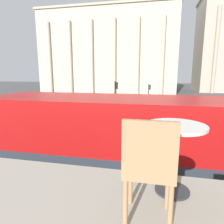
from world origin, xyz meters
TOP-DOWN VIEW (x-y plane):
  - double_decker_bus at (1.09, 3.65)m, footprint 11.20×2.66m
  - cafe_dining_table at (0.93, -0.35)m, footprint 0.60×0.60m
  - cafe_chair_0 at (0.69, -0.88)m, footprint 0.40×0.40m
  - plaza_building_left at (-11.56, 51.70)m, footprint 34.71×15.17m
  - traffic_light_near at (1.44, 10.92)m, footprint 0.42×0.24m
  - traffic_light_mid at (-3.29, 18.14)m, footprint 0.42×0.24m
  - traffic_light_far at (-0.10, 27.06)m, footprint 0.42×0.24m
  - pedestrian_black at (-2.40, 16.53)m, footprint 0.32×0.32m
  - pedestrian_blue at (-8.38, 30.61)m, footprint 0.32×0.32m
  - pedestrian_olive at (-3.80, 26.54)m, footprint 0.32×0.32m

SIDE VIEW (x-z plane):
  - pedestrian_black at x=-2.40m, z-range 0.12..1.77m
  - pedestrian_olive at x=-3.80m, z-range 0.13..1.80m
  - pedestrian_blue at x=-8.38m, z-range 0.13..1.81m
  - traffic_light_near at x=1.44m, z-range 0.52..3.77m
  - traffic_light_far at x=-0.10m, z-range 0.53..3.91m
  - double_decker_bus at x=1.09m, z-range 0.25..4.45m
  - traffic_light_mid at x=-3.29m, z-range 0.62..4.73m
  - cafe_chair_0 at x=0.69m, z-range 3.77..4.68m
  - cafe_dining_table at x=0.93m, z-range 3.88..4.61m
  - plaza_building_left at x=-11.56m, z-range 0.00..20.56m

